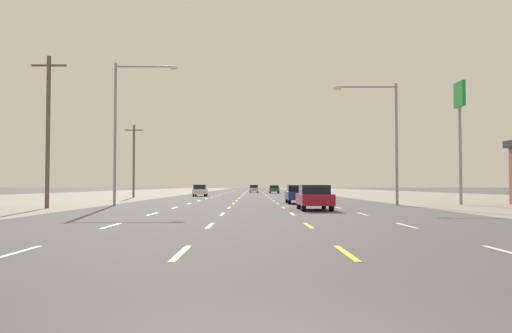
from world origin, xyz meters
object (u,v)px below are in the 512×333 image
at_px(pole_sign_right_row_1, 460,114).
at_px(sedan_inner_right_near, 298,194).
at_px(sedan_inner_right_nearest, 314,197).
at_px(streetlight_right_row_0, 389,133).
at_px(hatchback_far_left_mid, 200,190).
at_px(sedan_inner_right_midfar, 274,189).
at_px(streetlight_left_row_0, 122,122).
at_px(hatchback_center_turn_far, 254,189).

bearing_deg(pole_sign_right_row_1, sedan_inner_right_near, 166.45).
distance_m(sedan_inner_right_nearest, streetlight_right_row_0, 10.39).
height_order(sedan_inner_right_near, hatchback_far_left_mid, hatchback_far_left_mid).
bearing_deg(sedan_inner_right_midfar, sedan_inner_right_nearest, -90.32).
distance_m(sedan_inner_right_near, streetlight_left_row_0, 14.64).
relative_size(sedan_inner_right_nearest, hatchback_far_left_mid, 1.15).
bearing_deg(pole_sign_right_row_1, streetlight_right_row_0, -167.47).
distance_m(sedan_inner_right_nearest, sedan_inner_right_midfar, 66.45).
height_order(sedan_inner_right_near, streetlight_left_row_0, streetlight_left_row_0).
xyz_separation_m(hatchback_center_turn_far, streetlight_right_row_0, (9.65, -66.59, 4.44)).
xyz_separation_m(hatchback_far_left_mid, streetlight_right_row_0, (16.86, -32.01, 4.44)).
relative_size(sedan_inner_right_nearest, sedan_inner_right_near, 1.00).
distance_m(sedan_inner_right_near, streetlight_right_row_0, 8.72).
distance_m(sedan_inner_right_nearest, hatchback_far_left_mid, 40.41).
bearing_deg(streetlight_right_row_0, streetlight_left_row_0, 180.00).
relative_size(streetlight_left_row_0, streetlight_right_row_0, 1.17).
relative_size(sedan_inner_right_near, pole_sign_right_row_1, 0.49).
relative_size(sedan_inner_right_near, hatchback_far_left_mid, 1.15).
distance_m(hatchback_center_turn_far, pole_sign_right_row_1, 67.37).
relative_size(hatchback_center_turn_far, streetlight_right_row_0, 0.44).
bearing_deg(hatchback_far_left_mid, pole_sign_right_row_1, -53.81).
xyz_separation_m(sedan_inner_right_nearest, sedan_inner_right_midfar, (0.37, 66.45, 0.00)).
bearing_deg(streetlight_left_row_0, sedan_inner_right_nearest, -28.19).
xyz_separation_m(pole_sign_right_row_1, streetlight_left_row_0, (-24.94, -1.25, -0.84)).
height_order(hatchback_far_left_mid, hatchback_center_turn_far, same).
xyz_separation_m(hatchback_far_left_mid, sedan_inner_right_midfar, (10.98, 27.46, -0.03)).
bearing_deg(hatchback_center_turn_far, streetlight_right_row_0, -81.75).
height_order(hatchback_far_left_mid, streetlight_right_row_0, streetlight_right_row_0).
bearing_deg(streetlight_right_row_0, sedan_inner_right_midfar, 95.65).
distance_m(pole_sign_right_row_1, streetlight_left_row_0, 24.98).
distance_m(sedan_inner_right_near, hatchback_center_turn_far, 62.56).
distance_m(hatchback_center_turn_far, streetlight_left_row_0, 67.48).
bearing_deg(hatchback_center_turn_far, sedan_inner_right_midfar, -62.15).
relative_size(sedan_inner_right_midfar, streetlight_right_row_0, 0.51).
relative_size(sedan_inner_right_nearest, pole_sign_right_row_1, 0.49).
relative_size(hatchback_center_turn_far, streetlight_left_row_0, 0.38).
height_order(sedan_inner_right_near, streetlight_right_row_0, streetlight_right_row_0).
height_order(pole_sign_right_row_1, streetlight_left_row_0, streetlight_left_row_0).
height_order(hatchback_far_left_mid, sedan_inner_right_midfar, hatchback_far_left_mid).
xyz_separation_m(sedan_inner_right_near, sedan_inner_right_midfar, (0.37, 55.34, 0.00)).
relative_size(sedan_inner_right_near, hatchback_center_turn_far, 1.15).
bearing_deg(streetlight_left_row_0, streetlight_right_row_0, 0.00).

